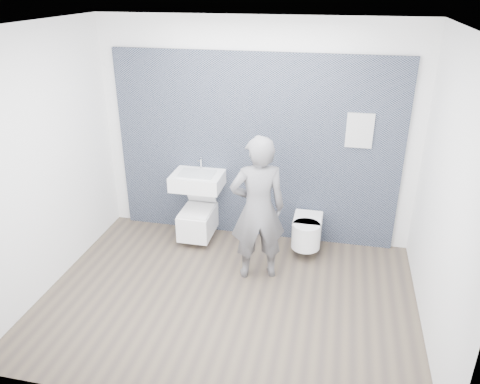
% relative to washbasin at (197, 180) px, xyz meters
% --- Properties ---
extents(ground, '(4.00, 4.00, 0.00)m').
position_rel_washbasin_xyz_m(ground, '(0.69, -1.20, -0.83)').
color(ground, brown).
rests_on(ground, ground).
extents(room_shell, '(4.00, 4.00, 4.00)m').
position_rel_washbasin_xyz_m(room_shell, '(0.69, -1.20, 0.91)').
color(room_shell, white).
rests_on(room_shell, ground).
extents(tile_wall, '(3.60, 0.06, 2.40)m').
position_rel_washbasin_xyz_m(tile_wall, '(0.69, 0.27, -0.83)').
color(tile_wall, black).
rests_on(tile_wall, ground).
extents(washbasin, '(0.64, 0.48, 0.48)m').
position_rel_washbasin_xyz_m(washbasin, '(0.00, 0.00, 0.00)').
color(washbasin, white).
rests_on(washbasin, ground).
extents(toilet_square, '(0.40, 0.58, 0.74)m').
position_rel_washbasin_xyz_m(toilet_square, '(-0.00, -0.05, -0.55)').
color(toilet_square, white).
rests_on(toilet_square, ground).
extents(toilet_rounded, '(0.36, 0.60, 0.33)m').
position_rel_washbasin_xyz_m(toilet_rounded, '(1.42, -0.06, -0.53)').
color(toilet_rounded, white).
rests_on(toilet_rounded, ground).
extents(info_placard, '(0.31, 0.03, 0.42)m').
position_rel_washbasin_xyz_m(info_placard, '(1.94, 0.22, -0.83)').
color(info_placard, white).
rests_on(info_placard, ground).
extents(visitor, '(0.72, 0.58, 1.70)m').
position_rel_washbasin_xyz_m(visitor, '(0.91, -0.68, 0.02)').
color(visitor, '#5E5E62').
rests_on(visitor, ground).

